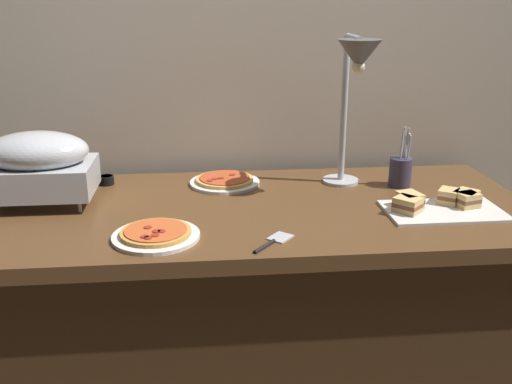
# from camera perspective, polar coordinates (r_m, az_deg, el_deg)

# --- Properties ---
(back_wall) EXTENTS (4.40, 0.04, 2.40)m
(back_wall) POSITION_cam_1_polar(r_m,az_deg,el_deg) (2.36, -1.13, 13.00)
(back_wall) COLOR #B7A893
(back_wall) RESTS_ON ground_plane
(buffet_table) EXTENTS (1.90, 0.84, 0.76)m
(buffet_table) POSITION_cam_1_polar(r_m,az_deg,el_deg) (2.13, 0.08, -10.88)
(buffet_table) COLOR brown
(buffet_table) RESTS_ON ground_plane
(chafing_dish) EXTENTS (0.37, 0.26, 0.26)m
(chafing_dish) POSITION_cam_1_polar(r_m,az_deg,el_deg) (2.08, -20.95, 2.62)
(chafing_dish) COLOR #B7BABF
(chafing_dish) RESTS_ON buffet_table
(heat_lamp) EXTENTS (0.15, 0.31, 0.56)m
(heat_lamp) POSITION_cam_1_polar(r_m,az_deg,el_deg) (2.02, 9.91, 11.69)
(heat_lamp) COLOR #B7BABF
(heat_lamp) RESTS_ON buffet_table
(pizza_plate_front) EXTENTS (0.27, 0.27, 0.03)m
(pizza_plate_front) POSITION_cam_1_polar(r_m,az_deg,el_deg) (2.19, -3.15, 1.10)
(pizza_plate_front) COLOR white
(pizza_plate_front) RESTS_ON buffet_table
(pizza_plate_center) EXTENTS (0.26, 0.26, 0.03)m
(pizza_plate_center) POSITION_cam_1_polar(r_m,az_deg,el_deg) (1.73, -9.97, -4.19)
(pizza_plate_center) COLOR white
(pizza_plate_center) RESTS_ON buffet_table
(sandwich_platter) EXTENTS (0.39, 0.23, 0.06)m
(sandwich_platter) POSITION_cam_1_polar(r_m,az_deg,el_deg) (2.01, 17.93, -1.20)
(sandwich_platter) COLOR white
(sandwich_platter) RESTS_ON buffet_table
(sauce_cup_near) EXTENTS (0.06, 0.06, 0.03)m
(sauce_cup_near) POSITION_cam_1_polar(r_m,az_deg,el_deg) (2.26, -14.74, 1.19)
(sauce_cup_near) COLOR black
(sauce_cup_near) RESTS_ON buffet_table
(utensil_holder) EXTENTS (0.08, 0.08, 0.23)m
(utensil_holder) POSITION_cam_1_polar(r_m,az_deg,el_deg) (2.22, 14.24, 2.06)
(utensil_holder) COLOR #383347
(utensil_holder) RESTS_ON buffet_table
(serving_spatula) EXTENTS (0.14, 0.15, 0.01)m
(serving_spatula) POSITION_cam_1_polar(r_m,az_deg,el_deg) (1.68, 1.70, -4.98)
(serving_spatula) COLOR #B7BABF
(serving_spatula) RESTS_ON buffet_table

